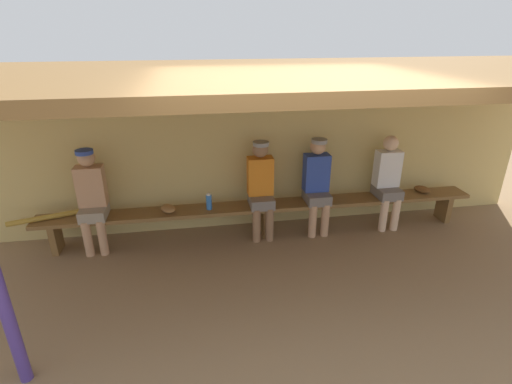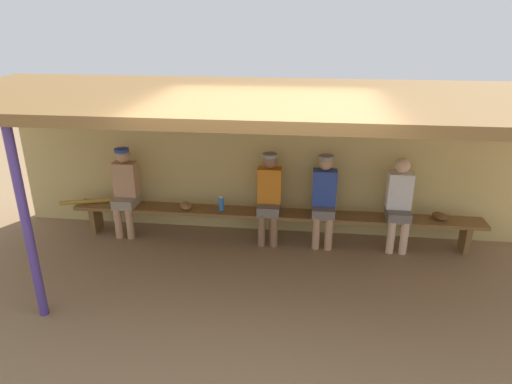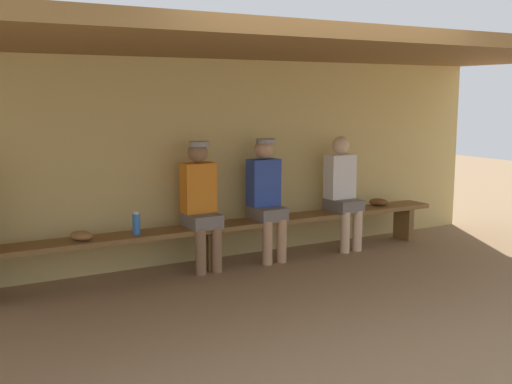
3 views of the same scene
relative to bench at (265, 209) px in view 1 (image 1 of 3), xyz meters
The scene contains 12 objects.
ground_plane 1.60m from the bench, 90.00° to the right, with size 24.00×24.00×0.00m, color #8C6D4C.
back_wall 0.84m from the bench, 90.00° to the left, with size 8.00×0.20×2.20m, color tan.
dugout_roof 2.06m from the bench, 90.00° to the right, with size 8.00×2.80×0.12m, color brown.
bench is the anchor object (origin of this frame).
player_with_sunglasses 0.36m from the bench, behind, with size 0.34×0.42×1.34m.
player_in_white 2.25m from the bench, behind, with size 0.34×0.42×1.34m.
player_middle 1.81m from the bench, ahead, with size 0.34×0.42×1.34m.
player_in_blue 0.81m from the bench, ahead, with size 0.34×0.42×1.34m.
water_bottle_green 0.78m from the bench, behind, with size 0.08×0.08×0.23m.
baseball_glove_worn 1.30m from the bench, behind, with size 0.24×0.17×0.09m, color olive.
baseball_glove_tan 2.37m from the bench, ahead, with size 0.24×0.17×0.09m, color brown.
baseball_bat 2.81m from the bench, behind, with size 0.07×0.07×0.88m, color #B28C33.
Camera 1 is at (-0.92, -3.22, 2.72)m, focal length 27.34 mm.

